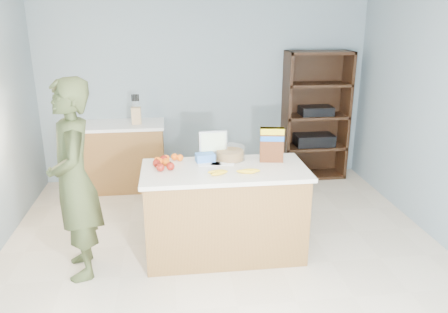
{
  "coord_description": "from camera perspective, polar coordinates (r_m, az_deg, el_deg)",
  "views": [
    {
      "loc": [
        -0.49,
        -3.53,
        2.29
      ],
      "look_at": [
        0.0,
        0.35,
        1.0
      ],
      "focal_mm": 35.0,
      "sensor_mm": 36.0,
      "label": 1
    }
  ],
  "objects": [
    {
      "name": "walls",
      "position": [
        3.62,
        0.69,
        8.09
      ],
      "size": [
        4.52,
        5.02,
        2.51
      ],
      "color": "gray",
      "rests_on": "ground"
    },
    {
      "name": "bananas",
      "position": [
        3.96,
        1.24,
        -2.0
      ],
      "size": [
        0.49,
        0.12,
        0.04
      ],
      "color": "gold",
      "rests_on": "counter_peninsula"
    },
    {
      "name": "back_cabinet",
      "position": [
        6.06,
        -13.55,
        0.08
      ],
      "size": [
        1.24,
        0.62,
        0.9
      ],
      "color": "brown",
      "rests_on": "ground"
    },
    {
      "name": "oranges",
      "position": [
        4.27,
        -7.43,
        -0.43
      ],
      "size": [
        0.29,
        0.23,
        0.07
      ],
      "color": "orange",
      "rests_on": "counter_peninsula"
    },
    {
      "name": "floor",
      "position": [
        4.24,
        0.61,
        -14.46
      ],
      "size": [
        4.5,
        5.0,
        0.02
      ],
      "primitive_type": "cube",
      "color": "beige",
      "rests_on": "ground"
    },
    {
      "name": "cereal_box",
      "position": [
        4.26,
        6.27,
        1.88
      ],
      "size": [
        0.24,
        0.12,
        0.34
      ],
      "color": "#592B14",
      "rests_on": "counter_peninsula"
    },
    {
      "name": "blue_carton",
      "position": [
        4.29,
        -2.49,
        -0.13
      ],
      "size": [
        0.2,
        0.15,
        0.08
      ],
      "primitive_type": "cube",
      "rotation": [
        0.0,
        0.0,
        0.15
      ],
      "color": "blue",
      "rests_on": "counter_peninsula"
    },
    {
      "name": "tv",
      "position": [
        4.35,
        -1.44,
        1.8
      ],
      "size": [
        0.28,
        0.12,
        0.28
      ],
      "color": "silver",
      "rests_on": "counter_peninsula"
    },
    {
      "name": "counter_peninsula",
      "position": [
        4.3,
        0.08,
        -7.63
      ],
      "size": [
        1.56,
        0.76,
        0.9
      ],
      "color": "brown",
      "rests_on": "ground"
    },
    {
      "name": "shelving_unit",
      "position": [
        6.39,
        11.7,
        4.97
      ],
      "size": [
        0.9,
        0.4,
        1.8
      ],
      "color": "black",
      "rests_on": "ground"
    },
    {
      "name": "apples",
      "position": [
        4.14,
        -7.99,
        -0.98
      ],
      "size": [
        0.21,
        0.31,
        0.08
      ],
      "color": "maroon",
      "rests_on": "counter_peninsula"
    },
    {
      "name": "person",
      "position": [
        4.03,
        -18.99,
        -3.0
      ],
      "size": [
        0.58,
        0.74,
        1.8
      ],
      "primitive_type": "imported",
      "rotation": [
        0.0,
        0.0,
        -1.32
      ],
      "color": "#384021",
      "rests_on": "ground"
    },
    {
      "name": "envelopes",
      "position": [
        4.22,
        -1.05,
        -0.99
      ],
      "size": [
        0.36,
        0.15,
        0.0
      ],
      "color": "white",
      "rests_on": "counter_peninsula"
    },
    {
      "name": "knife_block",
      "position": [
        5.85,
        -11.39,
        5.35
      ],
      "size": [
        0.12,
        0.1,
        0.31
      ],
      "color": "tan",
      "rests_on": "back_cabinet"
    },
    {
      "name": "salad_bowl",
      "position": [
        4.35,
        0.79,
        0.39
      ],
      "size": [
        0.3,
        0.3,
        0.13
      ],
      "color": "#267219",
      "rests_on": "counter_peninsula"
    }
  ]
}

